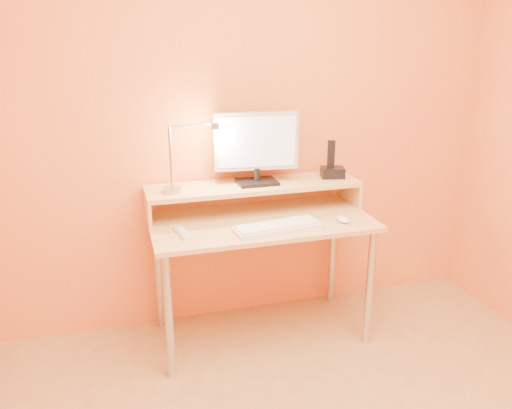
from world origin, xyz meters
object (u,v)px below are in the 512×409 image
object	(u,v)px
monitor_panel	(256,141)
mouse	(343,219)
lamp_base	(172,190)
remote_control	(182,232)
phone_dock	(333,172)
keyboard	(278,228)

from	to	relation	value
monitor_panel	mouse	bearing A→B (deg)	-32.64
lamp_base	monitor_panel	bearing A→B (deg)	4.80
mouse	remote_control	bearing A→B (deg)	174.83
phone_dock	remote_control	bearing A→B (deg)	-152.70
phone_dock	lamp_base	bearing A→B (deg)	-165.55
monitor_panel	phone_dock	xyz separation A→B (m)	(0.46, -0.01, -0.21)
phone_dock	mouse	world-z (taller)	phone_dock
keyboard	lamp_base	bearing A→B (deg)	142.95
phone_dock	mouse	distance (m)	0.36
lamp_base	keyboard	bearing A→B (deg)	-29.94
monitor_panel	phone_dock	distance (m)	0.50
mouse	remote_control	distance (m)	0.86
keyboard	mouse	distance (m)	0.37
monitor_panel	remote_control	xyz separation A→B (m)	(-0.46, -0.25, -0.39)
monitor_panel	remote_control	size ratio (longest dim) A/B	2.74
lamp_base	phone_dock	bearing A→B (deg)	1.84
phone_dock	keyboard	distance (m)	0.57
phone_dock	remote_control	xyz separation A→B (m)	(-0.92, -0.24, -0.18)
monitor_panel	remote_control	bearing A→B (deg)	-145.06
mouse	lamp_base	bearing A→B (deg)	161.51
phone_dock	remote_control	size ratio (longest dim) A/B	0.76
lamp_base	mouse	world-z (taller)	lamp_base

